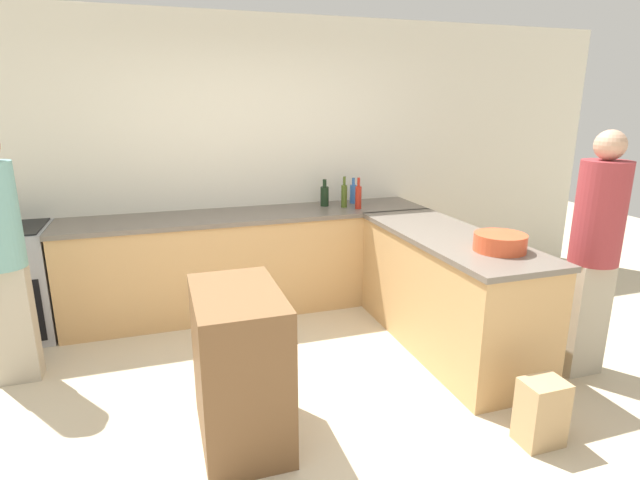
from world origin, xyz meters
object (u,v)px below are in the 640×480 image
at_px(range_oven, 11,283).
at_px(island_table, 240,366).
at_px(water_bottle_blue, 353,193).
at_px(person_at_peninsula, 595,247).
at_px(person_by_range, 1,249).
at_px(hot_sauce_bottle, 358,196).
at_px(paper_bag, 541,412).
at_px(olive_oil_bottle, 344,195).
at_px(wine_bottle_dark, 325,195).
at_px(mixing_bowl, 500,242).

distance_m(range_oven, island_table, 2.48).
distance_m(water_bottle_blue, person_at_peninsula, 2.29).
distance_m(range_oven, person_by_range, 0.95).
xyz_separation_m(range_oven, person_at_peninsula, (4.05, -1.93, 0.48)).
relative_size(hot_sauce_bottle, paper_bag, 0.75).
bearing_deg(hot_sauce_bottle, olive_oil_bottle, 136.10).
xyz_separation_m(island_table, paper_bag, (1.62, -0.60, -0.26)).
height_order(range_oven, wine_bottle_dark, wine_bottle_dark).
height_order(wine_bottle_dark, olive_oil_bottle, olive_oil_bottle).
relative_size(island_table, mixing_bowl, 2.58).
xyz_separation_m(olive_oil_bottle, water_bottle_blue, (0.16, 0.17, -0.02)).
relative_size(mixing_bowl, person_at_peninsula, 0.20).
bearing_deg(island_table, olive_oil_bottle, 54.51).
height_order(range_oven, hot_sauce_bottle, hot_sauce_bottle).
bearing_deg(person_at_peninsula, mixing_bowl, 163.34).
xyz_separation_m(range_oven, mixing_bowl, (3.42, -1.74, 0.52)).
relative_size(person_at_peninsula, paper_bag, 4.41).
xyz_separation_m(water_bottle_blue, hot_sauce_bottle, (-0.06, -0.27, 0.02)).
bearing_deg(olive_oil_bottle, wine_bottle_dark, 143.36).
xyz_separation_m(olive_oil_bottle, person_at_peninsula, (1.13, -1.90, -0.09)).
xyz_separation_m(wine_bottle_dark, hot_sauce_bottle, (0.27, -0.22, 0.01)).
bearing_deg(person_by_range, wine_bottle_dark, 18.96).
bearing_deg(mixing_bowl, water_bottle_blue, 99.89).
relative_size(mixing_bowl, olive_oil_bottle, 1.18).
height_order(range_oven, mixing_bowl, mixing_bowl).
relative_size(island_table, olive_oil_bottle, 3.04).
relative_size(water_bottle_blue, person_at_peninsula, 0.15).
bearing_deg(mixing_bowl, island_table, -174.74).
height_order(island_table, hot_sauce_bottle, hot_sauce_bottle).
relative_size(wine_bottle_dark, person_at_peninsula, 0.15).
height_order(range_oven, person_at_peninsula, person_at_peninsula).
distance_m(wine_bottle_dark, hot_sauce_bottle, 0.35).
bearing_deg(mixing_bowl, person_at_peninsula, -16.66).
bearing_deg(hot_sauce_bottle, range_oven, 177.64).
distance_m(island_table, paper_bag, 1.75).
xyz_separation_m(person_by_range, person_at_peninsula, (3.86, -1.14, -0.01)).
distance_m(mixing_bowl, person_at_peninsula, 0.66).
xyz_separation_m(water_bottle_blue, paper_bag, (0.12, -2.65, -0.83)).
bearing_deg(island_table, wine_bottle_dark, 59.43).
bearing_deg(olive_oil_bottle, paper_bag, -83.57).
bearing_deg(person_at_peninsula, paper_bag, -145.84).
xyz_separation_m(mixing_bowl, person_by_range, (-3.22, 0.95, -0.02)).
distance_m(hot_sauce_bottle, person_at_peninsula, 2.07).
height_order(range_oven, paper_bag, range_oven).
bearing_deg(olive_oil_bottle, island_table, -125.49).
distance_m(mixing_bowl, wine_bottle_dark, 1.95).
distance_m(hot_sauce_bottle, person_by_range, 2.92).
xyz_separation_m(mixing_bowl, olive_oil_bottle, (-0.49, 1.71, 0.06)).
relative_size(hot_sauce_bottle, person_by_range, 0.17).
relative_size(island_table, water_bottle_blue, 3.56).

